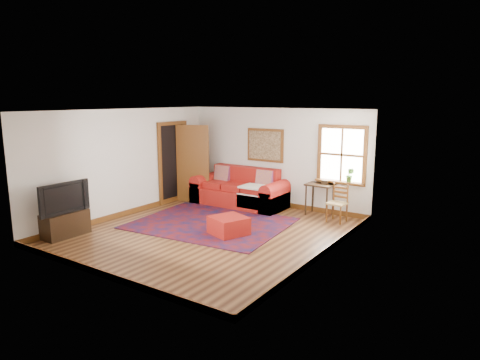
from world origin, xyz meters
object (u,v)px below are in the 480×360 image
Objects in this scene: red_ottoman at (229,226)px; media_cabinet at (65,224)px; red_leather_sofa at (240,193)px; side_table at (320,189)px; ladder_back_chair at (338,202)px.

media_cabinet is (-2.69, -1.89, 0.06)m from red_ottoman.
red_leather_sofa is 2.13m from side_table.
side_table is 5.65m from media_cabinet.
side_table is at bearing 7.05° from red_leather_sofa.
media_cabinet is (-4.17, -4.05, -0.20)m from ladder_back_chair.
red_ottoman is at bearing 35.08° from media_cabinet.
red_ottoman is at bearing -61.65° from red_leather_sofa.
red_ottoman is 3.29m from media_cabinet.
media_cabinet is at bearing -123.54° from red_ottoman.
red_leather_sofa reaches higher than red_ottoman.
red_ottoman is at bearing -110.46° from side_table.
red_leather_sofa is 2.73× the size of media_cabinet.
side_table is at bearing 50.29° from media_cabinet.
ladder_back_chair is 0.93× the size of media_cabinet.
media_cabinet is at bearing -135.86° from ladder_back_chair.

